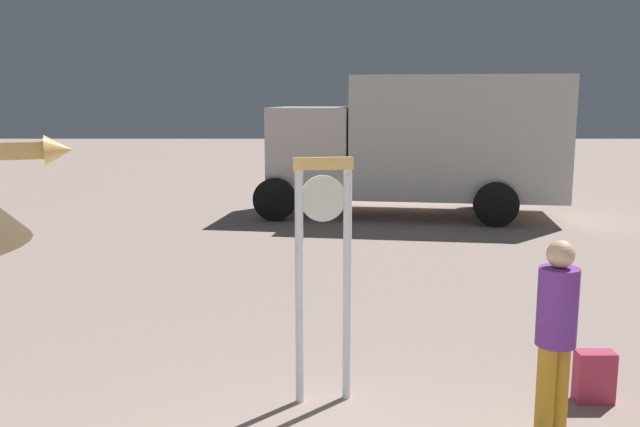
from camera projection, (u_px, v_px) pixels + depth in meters
standing_clock at (322, 254)px, 5.60m from camera, size 0.49×0.17×2.09m
person_near_clock at (555, 330)px, 5.02m from camera, size 0.30×0.30×1.55m
backpack at (593, 377)px, 5.75m from camera, size 0.32×0.21×0.45m
box_truck_near at (422, 141)px, 14.75m from camera, size 6.76×3.40×3.03m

